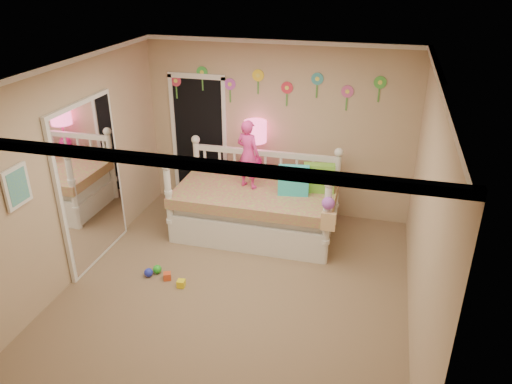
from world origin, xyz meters
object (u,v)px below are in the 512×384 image
(child, at_px, (248,154))
(nightstand, at_px, (255,190))
(table_lamp, at_px, (255,137))
(daybed, at_px, (255,194))

(child, bearing_deg, nightstand, -64.40)
(table_lamp, bearing_deg, daybed, -75.18)
(child, relative_size, nightstand, 1.33)
(daybed, distance_m, nightstand, 0.73)
(daybed, distance_m, child, 0.58)
(child, xyz_separation_m, nightstand, (-0.05, 0.58, -0.81))
(child, distance_m, nightstand, 0.99)
(daybed, height_order, nightstand, daybed)
(child, height_order, table_lamp, child)
(daybed, bearing_deg, nightstand, 104.77)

